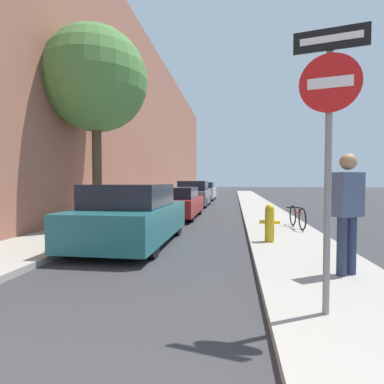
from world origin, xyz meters
The scene contains 13 objects.
ground_plane centered at (0.00, 16.00, 0.00)m, with size 120.00×120.00×0.00m, color #333335.
sidewalk_left centered at (-2.90, 16.00, 0.06)m, with size 2.00×52.00×0.12m.
sidewalk_right centered at (2.90, 16.00, 0.06)m, with size 2.00×52.00×0.12m.
building_facade_left centered at (-4.25, 16.00, 5.31)m, with size 0.70×52.00×10.63m.
parked_car_teal centered at (-0.91, 6.15, 0.69)m, with size 1.88×4.10×1.45m.
parked_car_red centered at (-0.91, 11.42, 0.62)m, with size 1.92×4.12×1.27m.
parked_car_grey centered at (-0.91, 17.16, 0.71)m, with size 1.82×4.06×1.53m.
parked_car_silver centered at (-0.94, 23.01, 0.69)m, with size 1.86×4.09×1.42m.
street_tree_near centered at (-2.89, 8.41, 4.75)m, with size 3.30×3.30×6.31m.
fire_hydrant centered at (2.35, 6.32, 0.57)m, with size 0.46×0.21×0.87m.
traffic_sign_post centered at (2.50, 2.48, 2.08)m, with size 0.71×0.18×2.96m.
pedestrian centered at (3.21, 3.95, 1.15)m, with size 0.51×0.43×1.82m.
bicycle centered at (3.42, 8.55, 0.45)m, with size 0.44×1.58×0.64m.
Camera 1 is at (1.54, -0.80, 1.53)m, focal length 28.06 mm.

